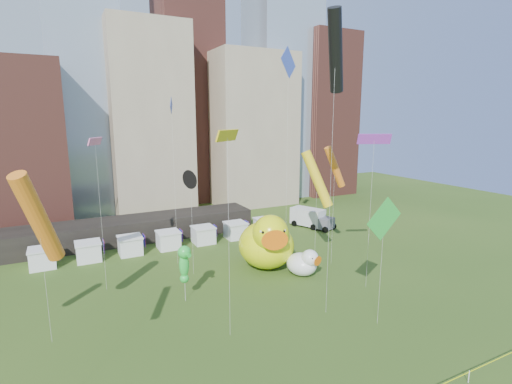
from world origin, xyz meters
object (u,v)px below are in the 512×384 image
seahorse_purple (266,243)px  box_truck (311,218)px  big_duck (267,242)px  seahorse_green (184,261)px  small_duck (303,263)px

seahorse_purple → box_truck: seahorse_purple is taller
big_duck → seahorse_green: 11.75m
big_duck → seahorse_purple: bearing=-121.8°
big_duck → small_duck: 4.89m
seahorse_green → big_duck: bearing=7.8°
small_duck → seahorse_green: bearing=160.8°
big_duck → box_truck: big_duck is taller
small_duck → box_truck: small_duck is taller
big_duck → small_duck: (2.56, -3.81, -1.69)m
big_duck → seahorse_green: size_ratio=1.74×
big_duck → seahorse_green: (-11.07, -3.81, 0.92)m
seahorse_green → box_truck: size_ratio=0.76×
small_duck → box_truck: size_ratio=0.62×
seahorse_green → box_truck: bearing=20.4°
seahorse_purple → box_truck: 19.47m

